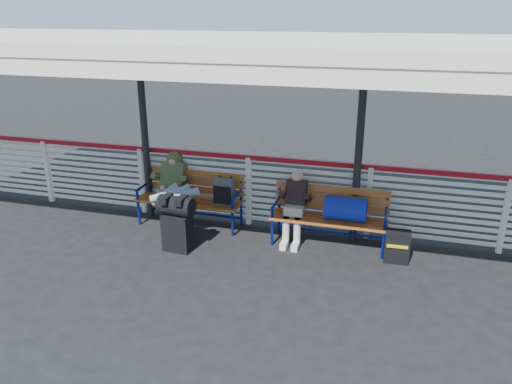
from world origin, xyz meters
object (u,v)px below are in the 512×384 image
(traveler_man, at_px, (173,190))
(suitcase_side, at_px, (397,247))
(luggage_stack, at_px, (177,221))
(bench_right, at_px, (339,210))
(companion_person, at_px, (295,206))
(bench_left, at_px, (200,193))

(traveler_man, bearing_deg, suitcase_side, -1.82)
(luggage_stack, height_order, suitcase_side, luggage_stack)
(bench_right, relative_size, traveler_man, 1.16)
(bench_right, xyz_separation_m, companion_person, (-0.69, -0.00, -0.01))
(bench_left, height_order, traveler_man, traveler_man)
(luggage_stack, xyz_separation_m, traveler_man, (-0.35, 0.64, 0.25))
(bench_left, bearing_deg, suitcase_side, -8.12)
(luggage_stack, distance_m, traveler_man, 0.77)
(bench_right, bearing_deg, companion_person, -179.92)
(luggage_stack, xyz_separation_m, companion_person, (1.65, 0.82, 0.11))
(bench_left, relative_size, traveler_man, 1.16)
(traveler_man, xyz_separation_m, suitcase_side, (3.60, -0.11, -0.48))
(bench_right, bearing_deg, suitcase_side, -18.18)
(traveler_man, distance_m, companion_person, 2.01)
(bench_left, height_order, bench_right, same)
(luggage_stack, relative_size, bench_right, 0.49)
(companion_person, bearing_deg, bench_left, 174.23)
(bench_left, height_order, companion_person, companion_person)
(traveler_man, bearing_deg, bench_left, 46.81)
(luggage_stack, distance_m, bench_left, 1.00)
(traveler_man, xyz_separation_m, companion_person, (2.00, 0.18, -0.13))
(traveler_man, relative_size, companion_person, 1.35)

